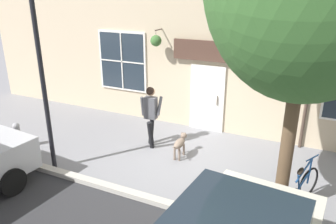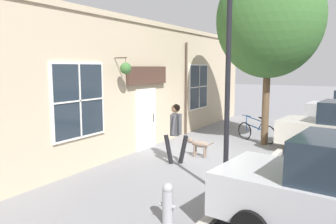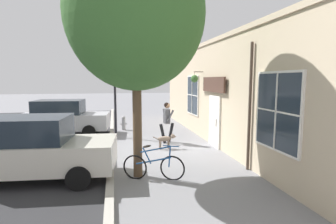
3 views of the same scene
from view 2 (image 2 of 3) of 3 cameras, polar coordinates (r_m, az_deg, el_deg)
ground_plane at (r=10.61m, az=6.22°, el=-7.67°), size 90.00×90.00×0.00m
storefront_facade at (r=11.43m, az=-4.32°, el=4.75°), size 0.95×18.00×4.42m
pedestrian_walking at (r=9.56m, az=1.37°, el=-2.73°), size 0.70×0.55×1.77m
dog_on_leash at (r=10.47m, az=5.32°, el=-5.61°), size 0.98×0.26×0.61m
street_tree_by_curb at (r=12.44m, az=17.12°, el=14.62°), size 3.74×3.37×6.55m
leaning_bicycle at (r=12.99m, az=15.11°, el=-3.32°), size 1.64×0.65×1.01m
street_lamp at (r=7.00m, az=10.46°, el=9.31°), size 0.32×0.32×4.59m
fire_hydrant at (r=6.12m, az=-0.04°, el=-15.53°), size 0.34×0.20×0.77m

